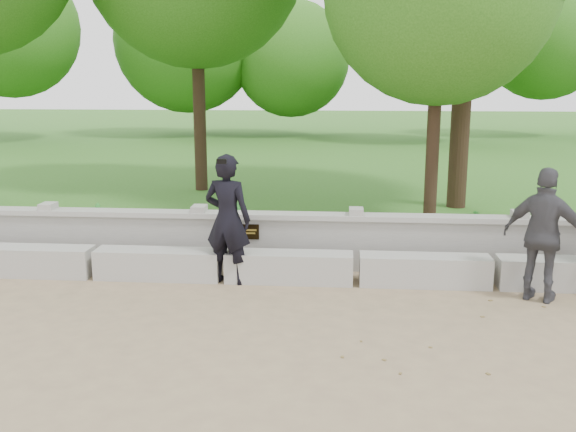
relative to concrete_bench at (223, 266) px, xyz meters
The scene contains 9 objects.
ground 1.91m from the concrete_bench, 90.00° to the right, with size 80.00×80.00×0.00m, color #937D5A.
lawn 12.10m from the concrete_bench, 90.00° to the left, with size 40.00×22.00×0.25m, color #2B6317.
concrete_bench is the anchor object (origin of this frame).
parapet_wall 0.74m from the concrete_bench, 89.99° to the left, with size 12.50×0.35×0.90m.
man_main 0.76m from the concrete_bench, 44.34° to the right, with size 0.80×0.72×1.93m.
visitor_right 4.58m from the concrete_bench, ahead, with size 1.16×0.93×1.84m.
shrub_a 2.85m from the concrete_bench, 150.32° to the left, with size 0.32×0.22×0.61m, color #2B7929.
shrub_b 1.45m from the concrete_bench, 90.30° to the left, with size 0.37×0.30×0.67m, color #2B7929.
shrub_c 4.42m from the concrete_bench, 19.63° to the left, with size 0.49×0.43×0.55m, color #2B7929.
Camera 1 is at (1.74, -7.27, 3.02)m, focal length 40.00 mm.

